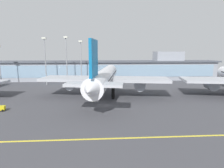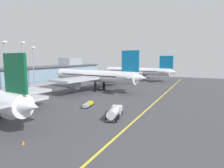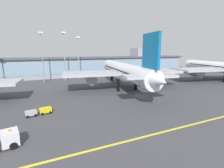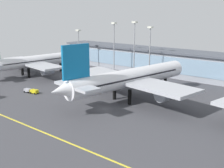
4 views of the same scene
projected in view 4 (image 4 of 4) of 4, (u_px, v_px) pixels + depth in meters
The scene contains 10 objects.
ground_plane at pixel (105, 108), 83.63m from camera, with size 184.47×184.47×0.00m, color #424247.
taxiway_centreline_stripe at pixel (43, 132), 67.16m from camera, with size 147.58×0.50×0.01m, color yellow.
terminal_building at pixel (191, 64), 120.76m from camera, with size 134.76×14.00×16.24m.
airliner_near_left at pixel (31, 62), 125.39m from camera, with size 39.38×47.08×16.57m.
airliner_near_right at pixel (130, 78), 90.35m from camera, with size 46.57×55.94×19.06m.
baggage_tug_near at pixel (31, 91), 99.23m from camera, with size 5.77×2.55×1.40m.
apron_light_mast_west at pixel (79, 43), 138.25m from camera, with size 1.80×1.80×18.98m.
apron_light_mast_centre at pixel (150, 45), 116.90m from camera, with size 1.80×1.80×21.55m.
apron_light_mast_east at pixel (114, 41), 125.57m from camera, with size 1.80×1.80×22.81m.
apron_light_mast_far_east at pixel (134, 41), 120.18m from camera, with size 1.80×1.80×23.41m.
Camera 4 is at (52.11, -59.94, 27.23)m, focal length 46.35 mm.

